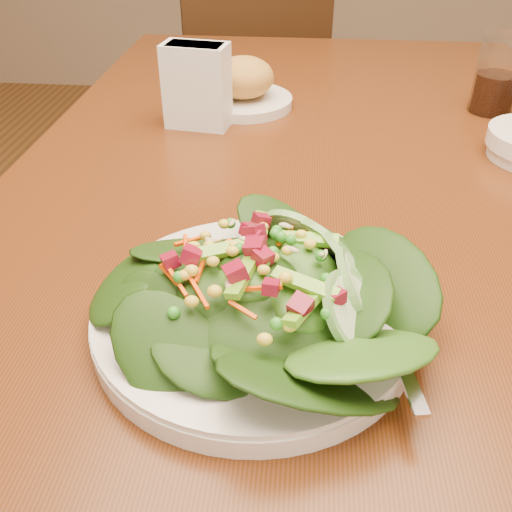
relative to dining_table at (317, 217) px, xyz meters
The scene contains 7 objects.
ground_plane 0.65m from the dining_table, ahead, with size 5.00×5.00×0.00m, color #935C25.
dining_table is the anchor object (origin of this frame).
chair_far 1.13m from the dining_table, 101.43° to the left, with size 0.59×0.59×1.02m.
salad_plate 0.40m from the dining_table, 98.21° to the right, with size 0.31×0.31×0.09m.
bread_plate 0.29m from the dining_table, 123.57° to the left, with size 0.17×0.17×0.09m.
drinking_glass 0.40m from the dining_table, 36.88° to the left, with size 0.08×0.08×0.13m.
napkin_holder 0.29m from the dining_table, 151.07° to the left, with size 0.11×0.07×0.13m.
Camera 1 is at (-0.02, -0.79, 1.12)m, focal length 40.00 mm.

